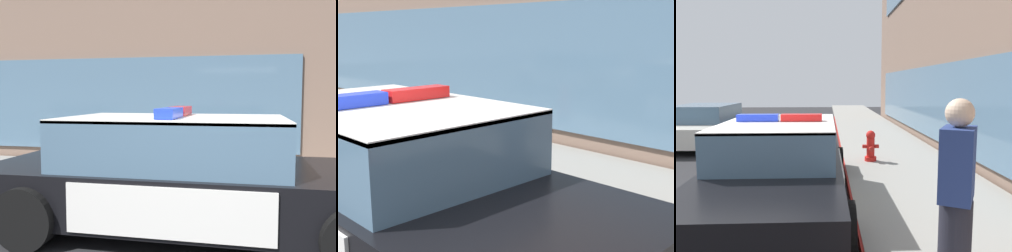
# 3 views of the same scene
# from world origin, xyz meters

# --- Properties ---
(ground) EXTENTS (48.00, 48.00, 0.00)m
(ground) POSITION_xyz_m (0.00, 0.00, 0.00)
(ground) COLOR #262628
(sidewalk) EXTENTS (48.00, 2.65, 0.15)m
(sidewalk) POSITION_xyz_m (0.00, 3.36, 0.07)
(sidewalk) COLOR gray
(sidewalk) RESTS_ON ground
(curb_red_paint) EXTENTS (28.80, 0.04, 0.14)m
(curb_red_paint) POSITION_xyz_m (0.00, 2.02, 0.08)
(curb_red_paint) COLOR maroon
(curb_red_paint) RESTS_ON ground
(police_cruiser) EXTENTS (4.93, 2.14, 1.49)m
(police_cruiser) POSITION_xyz_m (-0.37, 0.88, 0.68)
(police_cruiser) COLOR black
(police_cruiser) RESTS_ON ground
(fire_hydrant) EXTENTS (0.34, 0.39, 0.73)m
(fire_hydrant) POSITION_xyz_m (-2.99, 2.66, 0.50)
(fire_hydrant) COLOR red
(fire_hydrant) RESTS_ON sidewalk
(car_far_lane) EXTENTS (4.67, 2.21, 1.29)m
(car_far_lane) POSITION_xyz_m (-6.48, -2.37, 0.63)
(car_far_lane) COLOR silver
(car_far_lane) RESTS_ON ground
(pedestrian_on_sidewalk) EXTENTS (0.47, 0.42, 1.71)m
(pedestrian_on_sidewalk) POSITION_xyz_m (2.21, 2.73, 1.01)
(pedestrian_on_sidewalk) COLOR #23232D
(pedestrian_on_sidewalk) RESTS_ON sidewalk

